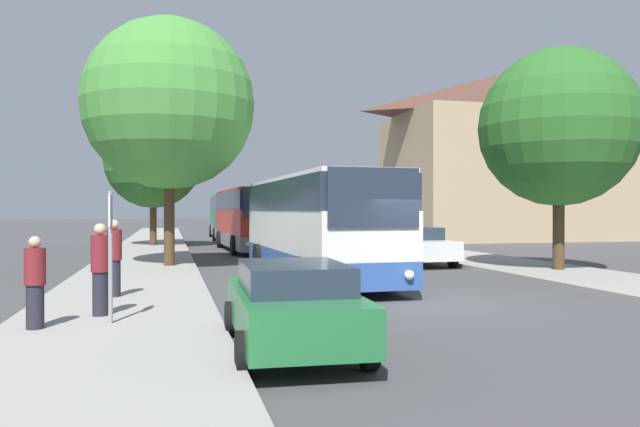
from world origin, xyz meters
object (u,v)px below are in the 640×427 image
Objects in this scene: tree_left_near at (169,104)px; bus_rear at (229,216)px; parked_car_left_curb at (292,304)px; parked_car_right_near at (415,245)px; bus_stop_sign at (110,241)px; bus_front at (316,225)px; bus_middle at (248,218)px; pedestrian_waiting_near at (35,282)px; pedestrian_walking_back at (100,269)px; parked_car_right_far at (342,234)px; tree_right_near at (559,128)px; tree_left_far at (153,160)px; pedestrian_waiting_far at (114,257)px.

bus_rear is at bearing 79.51° from tree_left_near.
parked_car_left_curb is 15.64m from tree_left_near.
parked_car_left_curb is at bearing 58.00° from parked_car_right_near.
bus_front is at bearing 52.78° from bus_stop_sign.
bus_stop_sign is at bearing 44.28° from parked_car_right_near.
bus_middle is 2.38× the size of parked_car_right_near.
parked_car_right_near is 16.90m from pedestrian_waiting_near.
parked_car_right_far is at bearing 173.55° from pedestrian_walking_back.
pedestrian_waiting_near is 17.86m from tree_right_near.
bus_rear is 37.14m from bus_stop_sign.
tree_right_near is (14.29, -19.02, -0.05)m from tree_left_far.
parked_car_right_near is 0.49× the size of tree_left_near.
bus_front is 5.96× the size of pedestrian_walking_back.
tree_left_far reaches higher than bus_middle.
bus_stop_sign is at bearing -129.22° from bus_front.
bus_middle is 24.55m from parked_car_left_curb.
bus_middle is at bearing 76.53° from bus_stop_sign.
pedestrian_waiting_far is 0.23× the size of tree_left_far.
pedestrian_waiting_far is at bearing -90.92° from tree_left_far.
pedestrian_walking_back reaches higher than pedestrian_waiting_near.
bus_stop_sign reaches higher than parked_car_right_near.
bus_stop_sign is 1.45m from pedestrian_waiting_near.
parked_car_right_near is at bearing 37.16° from bus_front.
parked_car_left_curb is at bearing -84.38° from tree_left_far.
bus_stop_sign is at bearing 53.53° from pedestrian_waiting_far.
tree_right_near is at bearing 104.23° from parked_car_right_far.
tree_right_near is (8.80, -29.45, 3.35)m from bus_rear.
bus_stop_sign is 16.50m from tree_right_near.
pedestrian_waiting_near reaches higher than parked_car_right_near.
pedestrian_walking_back is (-3.22, 3.33, 0.33)m from parked_car_left_curb.
bus_middle is (-0.38, 14.56, 0.03)m from bus_front.
pedestrian_waiting_far is at bearing -149.60° from bus_front.
bus_front is 29.28m from bus_rear.
bus_middle is 6.71× the size of pedestrian_waiting_near.
parked_car_right_near is 0.58× the size of tree_left_far.
tree_left_far reaches higher than parked_car_left_curb.
pedestrian_walking_back is at bearing -87.98° from pedestrian_waiting_near.
tree_right_near reaches higher than parked_car_right_far.
tree_left_far reaches higher than bus_front.
tree_left_near is (1.29, 8.40, 5.14)m from pedestrian_waiting_far.
bus_front is at bearing -45.48° from tree_left_near.
tree_left_far is (1.36, 26.55, 4.23)m from pedestrian_waiting_near.
pedestrian_waiting_near is at bearing -98.82° from bus_rear.
parked_car_right_far is (5.50, -12.80, -1.02)m from bus_rear.
parked_car_right_far is 12.08m from tree_left_far.
pedestrian_waiting_far reaches higher than parked_car_right_far.
parked_car_right_far is 16.44m from tree_left_near.
pedestrian_waiting_far is 1.02× the size of pedestrian_walking_back.
pedestrian_waiting_near is (-12.35, -24.18, 0.19)m from parked_car_right_far.
bus_front is 9.33m from bus_stop_sign.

